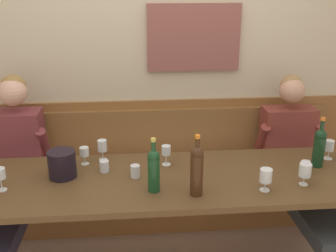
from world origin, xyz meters
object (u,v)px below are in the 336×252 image
Objects in this scene: person_left_seat at (302,169)px; wine_bottle_clear_water at (154,169)px; wine_glass_near_bucket at (0,175)px; wine_bottle_amber_mid at (197,169)px; water_tumbler_right at (104,166)px; person_center_left_seat at (11,173)px; wine_bottle_green_tall at (319,146)px; wine_glass_left_end at (305,171)px; dining_table at (163,187)px; wall_bench at (157,190)px; wine_glass_center_front at (329,147)px; water_tumbler_left at (305,167)px; wine_glass_mid_left at (266,176)px; wine_glass_by_bottle at (102,146)px; wine_glass_mid_right at (84,152)px; water_tumbler_center at (135,171)px; wine_glass_center_rear at (166,151)px; ice_bucket at (62,164)px.

person_left_seat is 3.64× the size of wine_bottle_clear_water.
wine_bottle_amber_mid is at bearing -7.52° from wine_glass_near_bucket.
person_left_seat is 1.49m from water_tumbler_right.
person_center_left_seat is 2.18m from wine_bottle_green_tall.
dining_table is at bearing 168.65° from wine_glass_left_end.
wine_glass_center_front is (1.21, -0.49, 0.56)m from wall_bench.
person_center_left_seat is at bearing 164.94° from wine_glass_left_end.
person_center_left_seat is at bearing 169.72° from water_tumbler_left.
wine_glass_left_end is at bearing 10.67° from wine_glass_mid_left.
wine_glass_by_bottle is 1.20× the size of wine_glass_mid_right.
wine_glass_mid_left is at bearing -17.60° from water_tumbler_center.
wine_bottle_amber_mid is 1.19m from wine_glass_near_bucket.
water_tumbler_left is (1.13, -0.04, 0.00)m from water_tumbler_center.
wine_bottle_clear_water is at bearing -42.83° from water_tumbler_right.
ice_bucket is at bearing -169.97° from wine_glass_center_rear.
wine_glass_by_bottle is (0.67, -0.03, 0.20)m from person_center_left_seat.
ice_bucket is at bearing -33.24° from person_center_left_seat.
ice_bucket is 0.38m from wine_glass_near_bucket.
ice_bucket is 0.53× the size of wine_bottle_clear_water.
person_left_seat is at bearing 67.38° from water_tumbler_left.
water_tumbler_right is at bearing 162.08° from dining_table.
person_left_seat reaches higher than wine_bottle_clear_water.
wine_bottle_green_tall is at bearing 0.26° from ice_bucket.
water_tumbler_right is at bearing 160.56° from wine_glass_mid_left.
wine_glass_left_end is at bearing -11.35° from dining_table.
person_center_left_seat is 1.04× the size of person_left_seat.
dining_table is 1.01m from wine_glass_near_bucket.
wine_bottle_clear_water reaches higher than wine_glass_center_rear.
water_tumbler_left is (1.47, -0.27, -0.05)m from wine_glass_mid_right.
ice_bucket is 2.16× the size of water_tumbler_left.
person_left_seat reaches higher than ice_bucket.
water_tumbler_right is (-0.99, 0.35, -0.06)m from wine_glass_mid_left.
wine_glass_center_rear is 1.71× the size of water_tumbler_center.
water_tumbler_left is (-0.14, -0.33, 0.18)m from person_left_seat.
person_center_left_seat is 2.16m from person_left_seat.
wine_glass_mid_left is (1.68, -0.57, 0.19)m from person_center_left_seat.
wine_glass_center_front is at bearing -2.20° from wine_glass_mid_right.
wine_bottle_clear_water is at bearing -94.39° from wall_bench.
person_left_seat is 2.13m from wine_glass_near_bucket.
dining_table is 35.03× the size of water_tumbler_right.
wine_glass_center_rear reaches higher than dining_table.
wine_glass_center_rear is (0.04, -0.49, 0.57)m from wall_bench.
ice_bucket is 1.24× the size of wine_glass_near_bucket.
wine_bottle_green_tall is at bearing -6.21° from wine_glass_mid_right.
wine_glass_by_bottle is at bearing 159.10° from wine_glass_left_end.
wall_bench reaches higher than wine_glass_by_bottle.
wine_glass_mid_right is 1.52× the size of water_tumbler_center.
wine_bottle_green_tall is 0.33m from wine_glass_left_end.
wine_bottle_green_tall is 2.48× the size of wine_glass_mid_left.
wine_bottle_clear_water is at bearing -5.45° from wine_glass_near_bucket.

